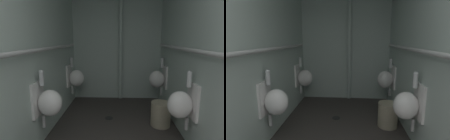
# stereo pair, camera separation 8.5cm
# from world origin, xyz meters

# --- Properties ---
(wall_left) EXTENTS (0.06, 3.83, 2.63)m
(wall_left) POSITION_xyz_m (-1.01, 1.85, 1.32)
(wall_left) COLOR #B2C3BA
(wall_left) RESTS_ON ground
(wall_right) EXTENTS (0.06, 3.83, 2.63)m
(wall_right) POSITION_xyz_m (1.01, 1.85, 1.32)
(wall_right) COLOR #B2C3BA
(wall_right) RESTS_ON ground
(wall_back) EXTENTS (2.08, 0.06, 2.63)m
(wall_back) POSITION_xyz_m (0.00, 3.74, 1.32)
(wall_back) COLOR #B2C3BA
(wall_back) RESTS_ON ground
(urinal_left_mid) EXTENTS (0.32, 0.30, 0.76)m
(urinal_left_mid) POSITION_xyz_m (-0.83, 1.81, 0.60)
(urinal_left_mid) COLOR white
(urinal_left_far) EXTENTS (0.32, 0.30, 0.76)m
(urinal_left_far) POSITION_xyz_m (-0.83, 3.20, 0.60)
(urinal_left_far) COLOR white
(urinal_right_mid) EXTENTS (0.32, 0.30, 0.76)m
(urinal_right_mid) POSITION_xyz_m (0.83, 1.82, 0.60)
(urinal_right_mid) COLOR white
(urinal_right_far) EXTENTS (0.32, 0.30, 0.76)m
(urinal_right_far) POSITION_xyz_m (0.83, 3.17, 0.60)
(urinal_right_far) COLOR white
(supply_pipe_left) EXTENTS (0.06, 3.11, 0.06)m
(supply_pipe_left) POSITION_xyz_m (-0.92, 1.88, 1.25)
(supply_pipe_left) COLOR #B2B2B2
(supply_pipe_right) EXTENTS (0.06, 3.12, 0.06)m
(supply_pipe_right) POSITION_xyz_m (0.92, 1.85, 1.25)
(supply_pipe_right) COLOR #B2B2B2
(standpipe_back_wall) EXTENTS (0.08, 0.08, 2.58)m
(standpipe_back_wall) POSITION_xyz_m (0.09, 3.63, 1.32)
(standpipe_back_wall) COLOR #B2C3BA
(standpipe_back_wall) RESTS_ON ground
(floor_drain) EXTENTS (0.14, 0.14, 0.01)m
(floor_drain) POSITION_xyz_m (-0.12, 2.63, 0.00)
(floor_drain) COLOR black
(floor_drain) RESTS_ON ground
(waste_bin) EXTENTS (0.31, 0.31, 0.39)m
(waste_bin) POSITION_xyz_m (0.73, 2.41, 0.19)
(waste_bin) COLOR #9E937A
(waste_bin) RESTS_ON ground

